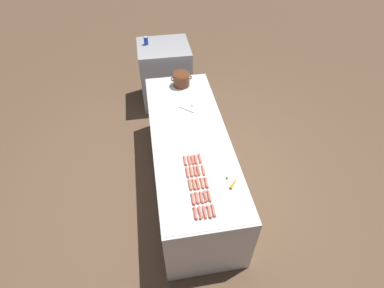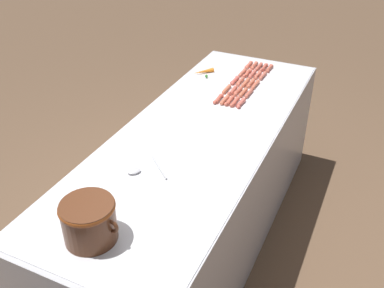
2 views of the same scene
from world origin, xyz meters
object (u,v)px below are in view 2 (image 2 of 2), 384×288
at_px(hot_dog_1, 263,76).
at_px(hot_dog_14, 230,101).
at_px(hot_dog_6, 258,75).
at_px(hot_dog_13, 238,91).
at_px(hot_dog_12, 246,82).
at_px(hot_dog_18, 232,90).
at_px(serving_spoon, 142,170).
at_px(hot_dog_23, 227,89).
at_px(hot_dog_17, 240,81).
at_px(bean_pot, 89,219).
at_px(hot_dog_16, 247,73).
at_px(carrot, 203,72).
at_px(hot_dog_11, 252,74).
at_px(hot_dog_20, 249,65).
at_px(hot_dog_19, 224,100).
at_px(hot_dog_8, 243,92).
at_px(hot_dog_22, 235,80).
at_px(hot_dog_21, 243,72).
at_px(hot_dog_0, 269,68).
at_px(hot_dog_3, 249,93).
at_px(hot_dog_9, 235,102).
at_px(hot_dog_4, 241,103).
at_px(hot_dog_2, 256,84).
at_px(hot_dog_15, 254,65).
at_px(hot_dog_5, 264,67).
at_px(hot_dog_10, 259,66).
at_px(hot_dog_7, 251,83).
at_px(hot_dog_24, 218,99).

bearing_deg(hot_dog_1, hot_dog_14, 80.70).
distance_m(hot_dog_6, hot_dog_13, 0.32).
xyz_separation_m(hot_dog_12, hot_dog_18, (0.04, 0.16, 0.00)).
height_order(hot_dog_18, serving_spoon, hot_dog_18).
xyz_separation_m(hot_dog_6, hot_dog_23, (0.12, 0.32, 0.00)).
height_order(hot_dog_17, bean_pot, bean_pot).
height_order(hot_dog_16, carrot, carrot).
distance_m(hot_dog_11, hot_dog_20, 0.18).
relative_size(hot_dog_19, hot_dog_23, 1.00).
bearing_deg(bean_pot, hot_dog_8, -94.53).
bearing_deg(hot_dog_11, hot_dog_22, 63.76).
height_order(hot_dog_21, carrot, carrot).
distance_m(hot_dog_0, hot_dog_11, 0.18).
bearing_deg(hot_dog_3, hot_dog_9, 74.89).
distance_m(hot_dog_0, hot_dog_12, 0.33).
distance_m(hot_dog_4, hot_dog_13, 0.18).
height_order(hot_dog_2, hot_dog_15, same).
height_order(hot_dog_3, hot_dog_22, same).
distance_m(hot_dog_5, hot_dog_6, 0.16).
height_order(hot_dog_1, hot_dog_2, same).
distance_m(hot_dog_3, hot_dog_4, 0.16).
height_order(hot_dog_8, hot_dog_10, same).
xyz_separation_m(hot_dog_14, carrot, (0.35, -0.35, 0.00)).
distance_m(hot_dog_19, hot_dog_22, 0.32).
relative_size(hot_dog_13, hot_dog_19, 1.00).
bearing_deg(hot_dog_3, hot_dog_1, -89.67).
relative_size(hot_dog_0, hot_dog_10, 1.00).
distance_m(hot_dog_7, hot_dog_23, 0.20).
distance_m(hot_dog_15, hot_dog_20, 0.04).
xyz_separation_m(bean_pot, serving_spoon, (0.05, -0.50, -0.10)).
bearing_deg(hot_dog_8, hot_dog_21, -69.72).
bearing_deg(hot_dog_23, hot_dog_8, 179.99).
relative_size(hot_dog_7, hot_dog_13, 1.00).
bearing_deg(hot_dog_11, hot_dog_8, 97.35).
height_order(hot_dog_5, hot_dog_13, same).
height_order(hot_dog_7, hot_dog_14, same).
xyz_separation_m(hot_dog_8, bean_pot, (0.12, 1.57, 0.09)).
relative_size(hot_dog_12, hot_dog_24, 1.00).
bearing_deg(hot_dog_24, hot_dog_1, -107.68).
height_order(hot_dog_6, hot_dog_7, same).
distance_m(hot_dog_3, hot_dog_8, 0.04).
relative_size(hot_dog_10, hot_dog_14, 1.00).
bearing_deg(hot_dog_0, hot_dog_4, 89.71).
xyz_separation_m(hot_dog_10, hot_dog_13, (-0.00, 0.48, 0.00)).
bearing_deg(hot_dog_21, hot_dog_3, 116.60).
distance_m(hot_dog_14, bean_pot, 1.42).
height_order(hot_dog_14, hot_dog_18, same).
bearing_deg(hot_dog_11, hot_dog_0, -117.99).
bearing_deg(hot_dog_18, hot_dog_13, -174.02).
relative_size(hot_dog_21, serving_spoon, 0.61).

